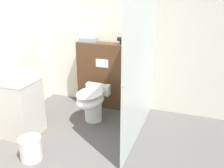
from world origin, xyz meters
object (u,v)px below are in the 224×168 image
at_px(hair_drier, 123,39).
at_px(sink_vanity, 16,104).
at_px(toilet, 92,102).
at_px(waste_bin, 31,149).

bearing_deg(hair_drier, sink_vanity, -132.06).
bearing_deg(hair_drier, toilet, -116.32).
height_order(toilet, waste_bin, toilet).
bearing_deg(sink_vanity, toilet, 38.28).
height_order(hair_drier, waste_bin, hair_drier).
relative_size(hair_drier, waste_bin, 0.68).
relative_size(toilet, waste_bin, 2.19).
relative_size(sink_vanity, waste_bin, 3.59).
bearing_deg(toilet, waste_bin, -105.54).
bearing_deg(waste_bin, toilet, 74.46).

